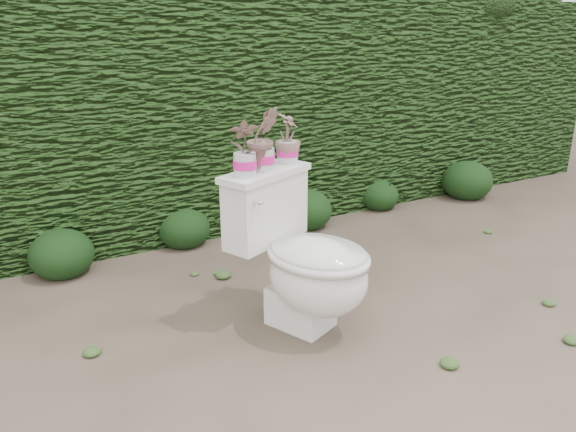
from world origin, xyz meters
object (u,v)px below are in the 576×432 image
potted_plant_left (244,150)px  potted_plant_right (288,140)px  potted_plant_center (263,140)px  toilet (304,261)px

potted_plant_left → potted_plant_right: potted_plant_left is taller
potted_plant_left → potted_plant_right: size_ratio=1.07×
potted_plant_left → potted_plant_center: size_ratio=0.86×
toilet → potted_plant_right: 0.62m
potted_plant_left → toilet: bearing=162.8°
toilet → potted_plant_right: bearing=53.7°
potted_plant_center → potted_plant_right: 0.19m
potted_plant_center → potted_plant_right: potted_plant_center is taller
potted_plant_center → potted_plant_right: size_ratio=1.24×
potted_plant_left → potted_plant_right: (0.30, 0.13, -0.01)m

